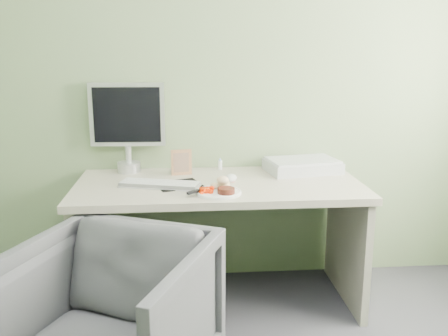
{
  "coord_description": "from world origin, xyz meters",
  "views": [
    {
      "loc": [
        -0.19,
        -1.07,
        1.46
      ],
      "look_at": [
        0.02,
        1.5,
        0.84
      ],
      "focal_mm": 40.0,
      "sensor_mm": 36.0,
      "label": 1
    }
  ],
  "objects": [
    {
      "name": "desk_chair",
      "position": [
        -0.51,
        0.83,
        0.35
      ],
      "size": [
        1.0,
        1.01,
        0.71
      ],
      "primitive_type": "imported",
      "rotation": [
        0.0,
        0.0,
        -0.4
      ],
      "color": "#3A3A3F",
      "rests_on": "floor"
    },
    {
      "name": "steak_knife",
      "position": [
        -0.12,
        1.38,
        0.75
      ],
      "size": [
        0.17,
        0.15,
        0.01
      ],
      "rotation": [
        0.0,
        0.0,
        0.71
      ],
      "color": "silver",
      "rests_on": "plate"
    },
    {
      "name": "scanner",
      "position": [
        0.53,
        1.84,
        0.76
      ],
      "size": [
        0.47,
        0.35,
        0.07
      ],
      "primitive_type": "cube",
      "rotation": [
        0.0,
        0.0,
        0.17
      ],
      "color": "silver",
      "rests_on": "desk"
    },
    {
      "name": "photo_frame",
      "position": [
        -0.21,
        1.82,
        0.81
      ],
      "size": [
        0.12,
        0.04,
        0.15
      ],
      "primitive_type": "cube",
      "rotation": [
        0.0,
        0.0,
        0.19
      ],
      "color": "#A7784E",
      "rests_on": "desk"
    },
    {
      "name": "eyedrop_bottle",
      "position": [
        0.03,
        1.93,
        0.76
      ],
      "size": [
        0.03,
        0.03,
        0.08
      ],
      "color": "white",
      "rests_on": "desk"
    },
    {
      "name": "monitor",
      "position": [
        -0.53,
        1.94,
        1.03
      ],
      "size": [
        0.45,
        0.14,
        0.54
      ],
      "rotation": [
        0.0,
        0.0,
        -0.04
      ],
      "color": "silver",
      "rests_on": "desk"
    },
    {
      "name": "mousepad",
      "position": [
        -0.22,
        1.59,
        0.73
      ],
      "size": [
        0.29,
        0.28,
        0.0
      ],
      "primitive_type": "cube",
      "rotation": [
        0.0,
        0.0,
        0.32
      ],
      "color": "black",
      "rests_on": "desk"
    },
    {
      "name": "potato_pile",
      "position": [
        0.01,
        1.46,
        0.77
      ],
      "size": [
        0.14,
        0.12,
        0.06
      ],
      "primitive_type": "ellipsoid",
      "rotation": [
        0.0,
        0.0,
        -0.42
      ],
      "color": "tan",
      "rests_on": "plate"
    },
    {
      "name": "steak",
      "position": [
        0.02,
        1.37,
        0.76
      ],
      "size": [
        0.12,
        0.12,
        0.03
      ],
      "primitive_type": "cylinder",
      "rotation": [
        0.0,
        0.0,
        -0.4
      ],
      "color": "black",
      "rests_on": "plate"
    },
    {
      "name": "wall_back",
      "position": [
        0.0,
        2.0,
        1.35
      ],
      "size": [
        3.5,
        0.0,
        3.5
      ],
      "primitive_type": "plane",
      "rotation": [
        1.57,
        0.0,
        0.0
      ],
      "color": "#6A805A",
      "rests_on": "floor"
    },
    {
      "name": "keyboard",
      "position": [
        -0.33,
        1.57,
        0.75
      ],
      "size": [
        0.45,
        0.24,
        0.02
      ],
      "primitive_type": "cube",
      "rotation": [
        0.0,
        0.0,
        -0.28
      ],
      "color": "white",
      "rests_on": "desk"
    },
    {
      "name": "desk",
      "position": [
        0.0,
        1.62,
        0.55
      ],
      "size": [
        1.6,
        0.75,
        0.73
      ],
      "color": "#B0A294",
      "rests_on": "floor"
    },
    {
      "name": "computer_mouse",
      "position": [
        0.07,
        1.64,
        0.75
      ],
      "size": [
        0.08,
        0.12,
        0.04
      ],
      "primitive_type": "ellipsoid",
      "rotation": [
        0.0,
        0.0,
        -0.13
      ],
      "color": "white",
      "rests_on": "desk"
    },
    {
      "name": "plate",
      "position": [
        -0.02,
        1.41,
        0.74
      ],
      "size": [
        0.24,
        0.24,
        0.01
      ],
      "primitive_type": "cylinder",
      "color": "white",
      "rests_on": "desk"
    },
    {
      "name": "carrot_heap",
      "position": [
        -0.08,
        1.39,
        0.76
      ],
      "size": [
        0.06,
        0.06,
        0.04
      ],
      "primitive_type": "cube",
      "rotation": [
        0.0,
        0.0,
        -0.02
      ],
      "color": "#FD3505",
      "rests_on": "plate"
    }
  ]
}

